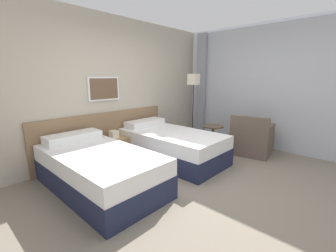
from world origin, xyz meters
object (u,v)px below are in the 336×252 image
(bed_near_door, at_px, (99,169))
(nightstand, at_px, (115,149))
(floor_lamp, at_px, (193,87))
(bed_near_window, at_px, (171,145))
(side_table, at_px, (213,134))
(armchair, at_px, (252,140))

(bed_near_door, bearing_deg, nightstand, 44.32)
(nightstand, height_order, floor_lamp, floor_lamp)
(bed_near_window, distance_m, side_table, 0.99)
(bed_near_door, bearing_deg, side_table, -8.15)
(nightstand, distance_m, floor_lamp, 2.32)
(bed_near_door, distance_m, armchair, 3.11)
(bed_near_window, relative_size, armchair, 2.25)
(armchair, bearing_deg, nightstand, 42.29)
(bed_near_door, xyz_separation_m, bed_near_window, (1.54, 0.00, 0.00))
(bed_near_door, xyz_separation_m, floor_lamp, (2.79, 0.42, 1.06))
(floor_lamp, bearing_deg, side_table, -112.86)
(bed_near_window, distance_m, armchair, 1.72)
(bed_near_window, height_order, floor_lamp, floor_lamp)
(nightstand, height_order, side_table, nightstand)
(floor_lamp, distance_m, side_table, 1.27)
(nightstand, xyz_separation_m, side_table, (1.69, -1.11, 0.17))
(bed_near_window, height_order, armchair, armchair)
(bed_near_door, height_order, armchair, armchair)
(bed_near_window, relative_size, side_table, 3.48)
(floor_lamp, height_order, side_table, floor_lamp)
(bed_near_window, xyz_separation_m, side_table, (0.92, -0.35, 0.11))
(side_table, relative_size, armchair, 0.65)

